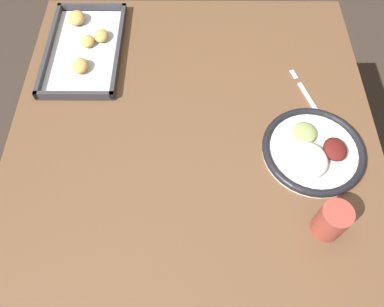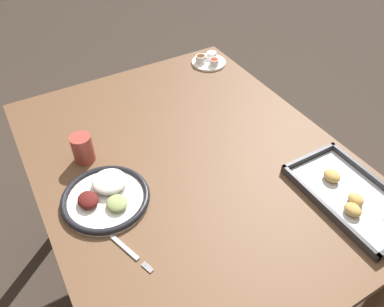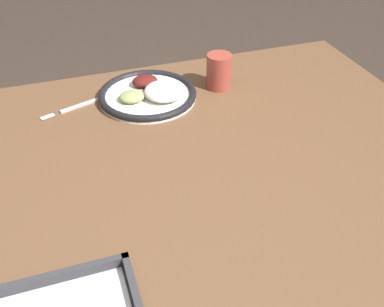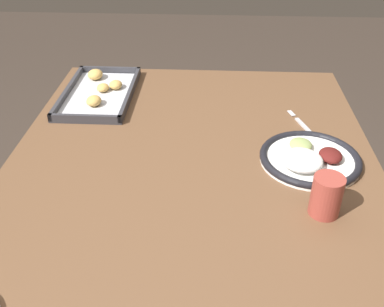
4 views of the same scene
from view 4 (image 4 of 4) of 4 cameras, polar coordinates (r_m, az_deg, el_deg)
dining_table at (r=1.24m, az=-0.02°, el=-5.26°), size 1.27×0.99×0.77m
dinner_plate at (r=1.22m, az=14.68°, el=-0.59°), size 0.27×0.27×0.05m
fork at (r=1.37m, az=14.42°, el=2.97°), size 0.21×0.08×0.00m
baking_tray at (r=1.57m, az=-11.67°, el=7.68°), size 0.38×0.23×0.04m
drinking_cup at (r=1.04m, az=16.70°, el=-5.16°), size 0.07×0.07×0.10m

